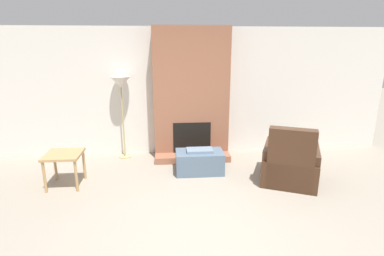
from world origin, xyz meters
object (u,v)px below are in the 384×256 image
Objects in this scene: ottoman at (200,161)px; floor_lamp_left at (121,86)px; armchair at (290,165)px; side_table at (64,159)px.

ottoman is 0.51× the size of floor_lamp_left.
armchair reaches higher than side_table.
floor_lamp_left reaches higher than ottoman.
armchair is (1.48, -0.51, 0.10)m from ottoman.
ottoman is 1.51× the size of side_table.
floor_lamp_left reaches higher than side_table.
armchair is 3.46m from floor_lamp_left.
armchair reaches higher than ottoman.
side_table is 1.78m from floor_lamp_left.
armchair is at bearing -18.97° from ottoman.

